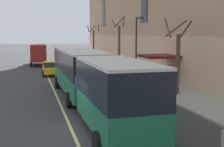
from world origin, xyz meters
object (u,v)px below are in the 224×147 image
at_px(street_lamp, 137,42).
at_px(parked_car_green_0, 126,78).
at_px(box_truck, 38,54).
at_px(street_tree_far_downtown, 94,42).
at_px(taxi_cab, 51,68).
at_px(street_tree_far_uptown, 119,44).
at_px(street_tree_mid_block, 177,57).
at_px(fire_hydrant, 150,84).
at_px(city_bus, 89,76).
at_px(parked_car_white_4, 95,65).

bearing_deg(street_lamp, parked_car_green_0, -132.63).
height_order(box_truck, street_tree_far_downtown, street_tree_far_downtown).
relative_size(taxi_cab, street_tree_far_uptown, 0.64).
bearing_deg(street_lamp, box_truck, 113.50).
bearing_deg(street_tree_mid_block, street_lamp, 99.04).
bearing_deg(taxi_cab, parked_car_green_0, -59.59).
distance_m(box_truck, street_tree_far_uptown, 14.01).
xyz_separation_m(street_tree_far_uptown, fire_hydrant, (-1.11, -13.09, -2.90)).
xyz_separation_m(box_truck, fire_hydrant, (8.44, -23.21, -1.25)).
xyz_separation_m(city_bus, box_truck, (-2.33, 28.10, -0.30)).
height_order(taxi_cab, street_tree_far_uptown, street_tree_far_uptown).
distance_m(parked_car_green_0, box_truck, 22.56).
height_order(street_tree_far_uptown, street_tree_far_downtown, street_tree_far_uptown).
bearing_deg(parked_car_white_4, street_lamp, -80.65).
bearing_deg(taxi_cab, street_tree_mid_block, -59.47).
relative_size(street_tree_far_downtown, fire_hydrant, 8.46).
relative_size(box_truck, street_tree_mid_block, 1.27).
height_order(street_tree_far_uptown, street_lamp, street_tree_far_uptown).
xyz_separation_m(box_truck, street_tree_mid_block, (9.55, -25.95, 1.23)).
relative_size(city_bus, box_truck, 2.61).
bearing_deg(city_bus, street_tree_far_uptown, 68.12).
bearing_deg(street_tree_mid_block, taxi_cab, 120.53).
height_order(parked_car_white_4, fire_hydrant, parked_car_white_4).
height_order(parked_car_white_4, box_truck, box_truck).
bearing_deg(city_bus, taxi_cab, 94.33).
height_order(city_bus, parked_car_green_0, city_bus).
bearing_deg(parked_car_white_4, fire_hydrant, -83.34).
bearing_deg(city_bus, parked_car_green_0, 55.63).
distance_m(parked_car_white_4, street_tree_mid_block, 17.45).
bearing_deg(street_lamp, street_tree_mid_block, -80.96).
height_order(city_bus, parked_car_white_4, city_bus).
xyz_separation_m(parked_car_white_4, street_tree_mid_block, (2.78, -17.08, 2.19)).
height_order(street_tree_far_downtown, fire_hydrant, street_tree_far_downtown).
relative_size(parked_car_white_4, box_truck, 0.66).
bearing_deg(fire_hydrant, street_tree_far_downtown, 87.82).
distance_m(street_tree_mid_block, street_tree_far_downtown, 31.70).
relative_size(parked_car_green_0, street_tree_far_downtown, 0.77).
relative_size(taxi_cab, street_lamp, 0.70).
bearing_deg(fire_hydrant, parked_car_white_4, 96.66).
distance_m(taxi_cab, street_tree_far_downtown, 19.46).
height_order(street_tree_far_downtown, street_lamp, street_tree_far_downtown).
bearing_deg(street_tree_far_downtown, parked_car_green_0, -95.61).
distance_m(city_bus, box_truck, 28.20).
distance_m(parked_car_white_4, street_tree_far_downtown, 15.07).
distance_m(street_tree_far_downtown, fire_hydrant, 29.11).
distance_m(street_tree_mid_block, street_lamp, 6.45).
bearing_deg(taxi_cab, street_tree_far_downtown, 64.01).
distance_m(city_bus, parked_car_green_0, 8.14).
distance_m(box_truck, fire_hydrant, 24.73).
height_order(city_bus, fire_hydrant, city_bus).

